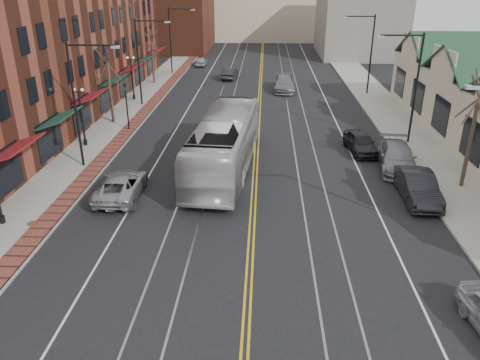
# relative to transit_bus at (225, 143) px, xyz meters

# --- Properties ---
(ground) EXTENTS (160.00, 160.00, 0.00)m
(ground) POSITION_rel_transit_bus_xyz_m (2.00, -16.01, -1.85)
(ground) COLOR black
(ground) RESTS_ON ground
(sidewalk_left) EXTENTS (4.00, 120.00, 0.15)m
(sidewalk_left) POSITION_rel_transit_bus_xyz_m (-10.00, 3.99, -1.78)
(sidewalk_left) COLOR gray
(sidewalk_left) RESTS_ON ground
(sidewalk_right) EXTENTS (4.00, 120.00, 0.15)m
(sidewalk_right) POSITION_rel_transit_bus_xyz_m (14.00, 3.99, -1.78)
(sidewalk_right) COLOR gray
(sidewalk_right) RESTS_ON ground
(building_left) EXTENTS (10.00, 50.00, 11.00)m
(building_left) POSITION_rel_transit_bus_xyz_m (-17.00, 10.99, 3.65)
(building_left) COLOR #612B1B
(building_left) RESTS_ON ground
(backdrop_left) EXTENTS (14.00, 18.00, 14.00)m
(backdrop_left) POSITION_rel_transit_bus_xyz_m (-14.00, 53.99, 5.15)
(backdrop_left) COLOR #612B1B
(backdrop_left) RESTS_ON ground
(backdrop_mid) EXTENTS (22.00, 14.00, 9.00)m
(backdrop_mid) POSITION_rel_transit_bus_xyz_m (2.00, 68.99, 2.65)
(backdrop_mid) COLOR beige
(backdrop_mid) RESTS_ON ground
(backdrop_right) EXTENTS (12.00, 16.00, 11.00)m
(backdrop_right) POSITION_rel_transit_bus_xyz_m (17.00, 48.99, 3.65)
(backdrop_right) COLOR slate
(backdrop_right) RESTS_ON ground
(streetlight_l_1) EXTENTS (3.33, 0.25, 8.00)m
(streetlight_l_1) POSITION_rel_transit_bus_xyz_m (-9.05, -0.01, 3.18)
(streetlight_l_1) COLOR black
(streetlight_l_1) RESTS_ON sidewalk_left
(streetlight_l_2) EXTENTS (3.33, 0.25, 8.00)m
(streetlight_l_2) POSITION_rel_transit_bus_xyz_m (-9.05, 15.99, 3.18)
(streetlight_l_2) COLOR black
(streetlight_l_2) RESTS_ON sidewalk_left
(streetlight_l_3) EXTENTS (3.33, 0.25, 8.00)m
(streetlight_l_3) POSITION_rel_transit_bus_xyz_m (-9.05, 31.99, 3.18)
(streetlight_l_3) COLOR black
(streetlight_l_3) RESTS_ON sidewalk_left
(streetlight_r_1) EXTENTS (3.33, 0.25, 8.00)m
(streetlight_r_1) POSITION_rel_transit_bus_xyz_m (13.05, 5.99, 3.18)
(streetlight_r_1) COLOR black
(streetlight_r_1) RESTS_ON sidewalk_right
(streetlight_r_2) EXTENTS (3.33, 0.25, 8.00)m
(streetlight_r_2) POSITION_rel_transit_bus_xyz_m (13.05, 21.99, 3.18)
(streetlight_r_2) COLOR black
(streetlight_r_2) RESTS_ON sidewalk_right
(lamppost_l_2) EXTENTS (0.84, 0.28, 4.27)m
(lamppost_l_2) POSITION_rel_transit_bus_xyz_m (-10.80, 3.99, 0.35)
(lamppost_l_2) COLOR black
(lamppost_l_2) RESTS_ON sidewalk_left
(lamppost_l_3) EXTENTS (0.84, 0.28, 4.27)m
(lamppost_l_3) POSITION_rel_transit_bus_xyz_m (-10.80, 17.99, 0.35)
(lamppost_l_3) COLOR black
(lamppost_l_3) RESTS_ON sidewalk_left
(tree_left_near) EXTENTS (1.78, 1.37, 6.48)m
(tree_left_near) POSITION_rel_transit_bus_xyz_m (-10.50, 9.99, 1.66)
(tree_left_near) COLOR #382B21
(tree_left_near) RESTS_ON sidewalk_left
(tree_left_far) EXTENTS (1.66, 1.28, 6.02)m
(tree_left_far) POSITION_rel_transit_bus_xyz_m (-10.50, 25.99, 1.43)
(tree_left_far) COLOR #382B21
(tree_left_far) RESTS_ON sidewalk_left
(tree_right_mid) EXTENTS (1.90, 1.46, 6.93)m
(tree_right_mid) POSITION_rel_transit_bus_xyz_m (14.50, -2.01, 1.90)
(tree_right_mid) COLOR #382B21
(tree_right_mid) RESTS_ON sidewalk_right
(manhole_far) EXTENTS (0.60, 0.60, 0.02)m
(manhole_far) POSITION_rel_transit_bus_xyz_m (-9.20, -8.01, -1.69)
(manhole_far) COLOR #592D19
(manhole_far) RESTS_ON sidewalk_left
(traffic_signal) EXTENTS (0.18, 0.15, 3.80)m
(traffic_signal) POSITION_rel_transit_bus_xyz_m (-8.60, 7.99, 0.50)
(traffic_signal) COLOR black
(traffic_signal) RESTS_ON sidewalk_left
(transit_bus) EXTENTS (4.15, 13.49, 3.70)m
(transit_bus) POSITION_rel_transit_bus_xyz_m (0.00, 0.00, 0.00)
(transit_bus) COLOR #BBBBBD
(transit_bus) RESTS_ON ground
(parked_suv) EXTENTS (2.48, 5.16, 1.42)m
(parked_suv) POSITION_rel_transit_bus_xyz_m (-5.66, -4.31, -1.14)
(parked_suv) COLOR #9EA0A5
(parked_suv) RESTS_ON ground
(parked_car_b) EXTENTS (1.80, 4.92, 1.61)m
(parked_car_b) POSITION_rel_transit_bus_xyz_m (11.30, -3.84, -1.04)
(parked_car_b) COLOR black
(parked_car_b) RESTS_ON ground
(parked_car_c) EXTENTS (2.91, 5.78, 1.61)m
(parked_car_c) POSITION_rel_transit_bus_xyz_m (11.30, 0.83, -1.04)
(parked_car_c) COLOR slate
(parked_car_c) RESTS_ON ground
(parked_car_d) EXTENTS (2.21, 4.52, 1.48)m
(parked_car_d) POSITION_rel_transit_bus_xyz_m (9.50, 3.92, -1.11)
(parked_car_d) COLOR black
(parked_car_d) RESTS_ON ground
(distant_car_left) EXTENTS (1.95, 4.30, 1.37)m
(distant_car_left) POSITION_rel_transit_bus_xyz_m (-1.79, 29.23, -1.17)
(distant_car_left) COLOR black
(distant_car_left) RESTS_ON ground
(distant_car_right) EXTENTS (2.34, 5.54, 1.60)m
(distant_car_right) POSITION_rel_transit_bus_xyz_m (4.63, 23.09, -1.05)
(distant_car_right) COLOR slate
(distant_car_right) RESTS_ON ground
(distant_car_far) EXTENTS (1.60, 3.81, 1.29)m
(distant_car_far) POSITION_rel_transit_bus_xyz_m (-6.50, 38.06, -1.21)
(distant_car_far) COLOR #A7AAAE
(distant_car_far) RESTS_ON ground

